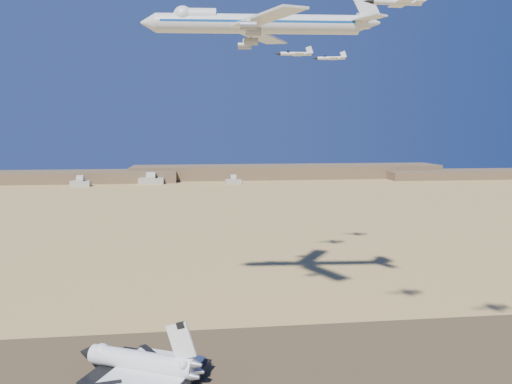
{
  "coord_description": "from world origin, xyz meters",
  "views": [
    {
      "loc": [
        -8.73,
        -132.63,
        64.93
      ],
      "look_at": [
        9.04,
        8.0,
        47.48
      ],
      "focal_mm": 35.0,
      "sensor_mm": 36.0,
      "label": 1
    }
  ],
  "objects": [
    {
      "name": "ground",
      "position": [
        0.0,
        0.0,
        0.0
      ],
      "size": [
        1200.0,
        1200.0,
        0.0
      ],
      "primitive_type": "plane",
      "color": "tan",
      "rests_on": "ground"
    },
    {
      "name": "runway",
      "position": [
        0.0,
        0.0,
        0.03
      ],
      "size": [
        600.0,
        50.0,
        0.06
      ],
      "primitive_type": "cube",
      "color": "brown",
      "rests_on": "ground"
    },
    {
      "name": "ridgeline",
      "position": [
        65.32,
        527.31,
        7.63
      ],
      "size": [
        960.0,
        90.0,
        18.0
      ],
      "color": "brown",
      "rests_on": "ground"
    },
    {
      "name": "hangars",
      "position": [
        -64.0,
        478.43,
        4.83
      ],
      "size": [
        200.5,
        29.5,
        30.0
      ],
      "color": "#B5B2A0",
      "rests_on": "ground"
    },
    {
      "name": "shuttle",
      "position": [
        -23.13,
        -6.59,
        4.76
      ],
      "size": [
        36.32,
        31.13,
        17.7
      ],
      "rotation": [
        0.0,
        0.0,
        -0.44
      ],
      "color": "white",
      "rests_on": "runway"
    },
    {
      "name": "carrier_747",
      "position": [
        10.09,
        29.14,
        98.52
      ],
      "size": [
        76.24,
        58.96,
        18.99
      ],
      "rotation": [
        0.0,
        0.0,
        -0.07
      ],
      "color": "silver"
    },
    {
      "name": "chase_jet_a",
      "position": [
        38.97,
        -16.59,
        94.86
      ],
      "size": [
        14.9,
        7.84,
        3.71
      ],
      "rotation": [
        0.0,
        0.0,
        -0.0
      ],
      "color": "silver"
    },
    {
      "name": "chase_jet_e",
      "position": [
        34.01,
        75.95,
        96.71
      ],
      "size": [
        16.39,
        8.83,
        4.08
      ],
      "rotation": [
        0.0,
        0.0,
        -0.06
      ],
      "color": "silver"
    },
    {
      "name": "chase_jet_f",
      "position": [
        54.49,
        95.05,
        97.99
      ],
      "size": [
        15.47,
        8.89,
        3.92
      ],
      "rotation": [
        0.0,
        0.0,
        -0.24
      ],
      "color": "silver"
    }
  ]
}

